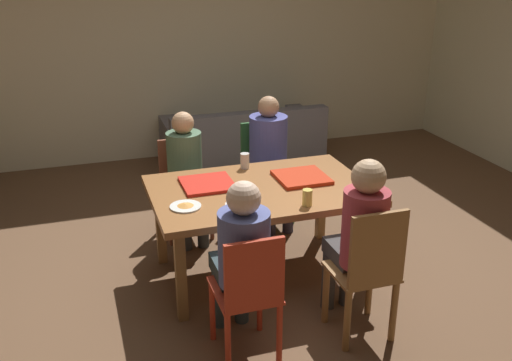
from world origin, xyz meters
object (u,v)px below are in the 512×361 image
at_px(chair_0, 184,180).
at_px(couch, 243,144).
at_px(chair_2, 249,292).
at_px(drinking_glass_2, 307,198).
at_px(plate_0, 185,206).
at_px(pizza_box_0, 301,177).
at_px(pizza_box_1, 208,184).
at_px(drinking_glass_0, 354,193).
at_px(person_2, 241,252).
at_px(plate_1, 240,205).
at_px(person_3, 270,151).
at_px(person_0, 186,167).
at_px(chair_3, 265,165).
at_px(dining_table, 260,197).
at_px(person_1, 359,232).
at_px(drinking_glass_1, 245,161).
at_px(chair_1, 368,272).

relative_size(chair_0, couch, 0.46).
bearing_deg(chair_2, drinking_glass_2, 43.28).
distance_m(plate_0, couch, 2.98).
height_order(pizza_box_0, couch, pizza_box_0).
distance_m(pizza_box_1, drinking_glass_2, 0.83).
distance_m(plate_0, drinking_glass_0, 1.21).
height_order(person_2, plate_1, person_2).
bearing_deg(couch, drinking_glass_0, -90.91).
height_order(person_2, person_3, person_3).
height_order(chair_0, person_0, person_0).
height_order(chair_0, person_2, person_2).
height_order(chair_3, couch, chair_3).
distance_m(dining_table, chair_3, 1.11).
bearing_deg(pizza_box_0, couch, 84.24).
height_order(pizza_box_1, plate_0, plate_0).
distance_m(chair_2, pizza_box_1, 1.20).
height_order(dining_table, person_2, person_2).
relative_size(dining_table, pizza_box_1, 4.24).
bearing_deg(person_0, couch, 58.63).
bearing_deg(person_1, drinking_glass_1, 106.10).
height_order(person_1, drinking_glass_1, person_1).
bearing_deg(chair_2, drinking_glass_1, 73.76).
xyz_separation_m(chair_1, couch, (0.22, 3.51, -0.25)).
xyz_separation_m(pizza_box_1, drinking_glass_2, (0.58, -0.59, 0.05)).
bearing_deg(chair_3, person_3, -90.00).
xyz_separation_m(person_3, pizza_box_1, (-0.76, -0.72, 0.04)).
bearing_deg(person_3, drinking_glass_0, -82.59).
bearing_deg(drinking_glass_2, chair_1, -73.25).
height_order(chair_3, plate_1, chair_3).
xyz_separation_m(person_2, plate_1, (0.17, 0.58, 0.05)).
height_order(person_0, chair_3, person_0).
bearing_deg(person_1, plate_1, 136.47).
bearing_deg(couch, chair_2, -106.27).
distance_m(plate_1, drinking_glass_2, 0.48).
bearing_deg(chair_0, chair_3, 4.48).
bearing_deg(pizza_box_1, person_0, 93.13).
xyz_separation_m(person_0, chair_3, (0.80, 0.21, -0.15)).
distance_m(person_3, pizza_box_0, 0.82).
bearing_deg(couch, pizza_box_1, -112.97).
relative_size(pizza_box_0, couch, 0.21).
xyz_separation_m(person_3, drinking_glass_0, (0.17, -1.33, 0.09)).
relative_size(person_0, couch, 0.62).
relative_size(person_2, plate_1, 5.58).
relative_size(plate_0, plate_1, 1.04).
xyz_separation_m(dining_table, chair_2, (-0.41, -1.00, -0.17)).
xyz_separation_m(dining_table, drinking_glass_1, (0.01, 0.44, 0.14)).
bearing_deg(pizza_box_0, chair_0, 130.77).
relative_size(person_0, plate_0, 5.16).
xyz_separation_m(chair_1, person_3, (0.00, 1.90, 0.21)).
relative_size(chair_0, pizza_box_1, 2.19).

